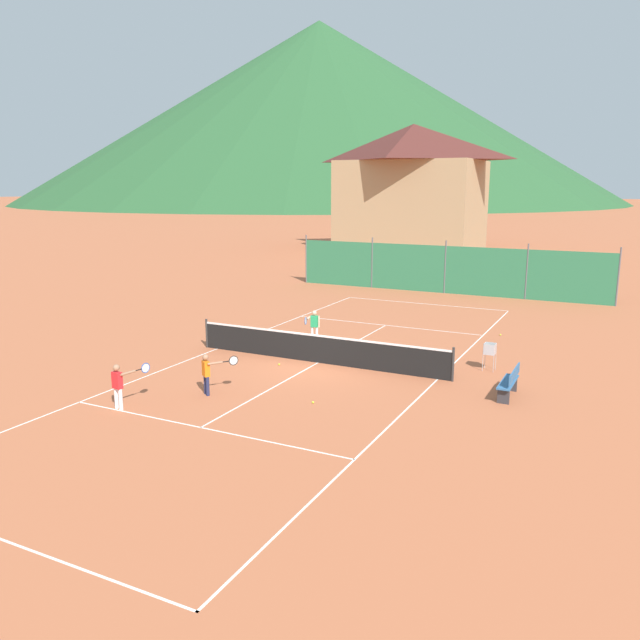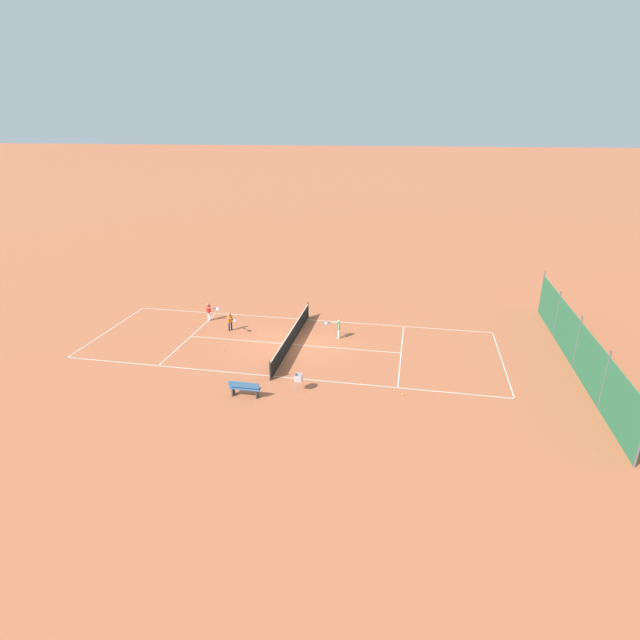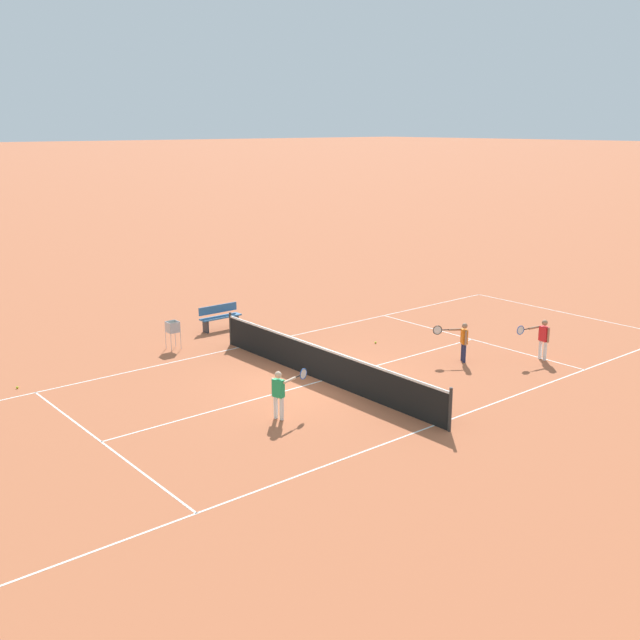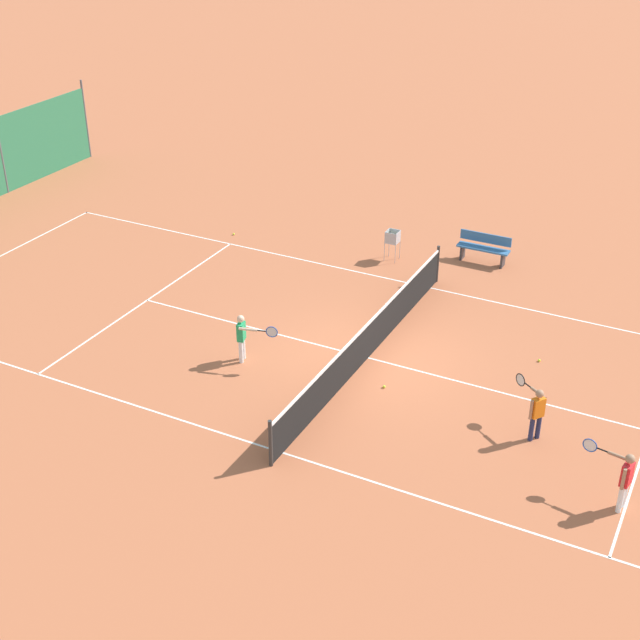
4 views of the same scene
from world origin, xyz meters
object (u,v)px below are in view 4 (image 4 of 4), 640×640
at_px(tennis_net, 368,339).
at_px(ball_hopper, 393,239).
at_px(player_near_baseline, 243,335).
at_px(tennis_ball_by_net_left, 384,387).
at_px(tennis_ball_alley_left, 234,234).
at_px(courtside_bench, 484,248).
at_px(player_far_service, 536,409).
at_px(player_far_baseline, 624,477).
at_px(tennis_ball_far_corner, 539,360).

relative_size(tennis_net, ball_hopper, 10.31).
relative_size(player_near_baseline, tennis_ball_by_net_left, 18.11).
height_order(tennis_ball_alley_left, ball_hopper, ball_hopper).
bearing_deg(ball_hopper, tennis_ball_alley_left, 96.60).
xyz_separation_m(tennis_net, courtside_bench, (6.34, -0.73, -0.05)).
relative_size(tennis_ball_by_net_left, courtside_bench, 0.04).
bearing_deg(player_far_service, courtside_bench, 24.93).
relative_size(tennis_ball_alley_left, courtside_bench, 0.04).
bearing_deg(player_far_service, ball_hopper, 41.95).
xyz_separation_m(player_near_baseline, player_far_service, (0.12, -6.80, -0.01)).
xyz_separation_m(player_far_service, ball_hopper, (6.62, 5.95, -0.04)).
distance_m(tennis_net, player_near_baseline, 2.90).
distance_m(player_far_baseline, tennis_ball_far_corner, 5.17).
relative_size(player_far_service, tennis_ball_far_corner, 17.94).
xyz_separation_m(tennis_ball_far_corner, ball_hopper, (3.63, 5.29, 0.62)).
bearing_deg(courtside_bench, player_near_baseline, 157.38).
xyz_separation_m(player_near_baseline, tennis_ball_alley_left, (6.16, 4.15, -0.67)).
height_order(player_far_service, tennis_ball_by_net_left, player_far_service).
xyz_separation_m(player_far_baseline, tennis_ball_by_net_left, (1.71, 5.41, -0.68)).
distance_m(player_far_service, tennis_ball_alley_left, 12.53).
distance_m(tennis_ball_far_corner, tennis_ball_by_net_left, 3.86).
xyz_separation_m(player_far_service, tennis_ball_alley_left, (6.04, 10.96, -0.66)).
relative_size(tennis_net, courtside_bench, 6.12).
relative_size(tennis_ball_by_net_left, ball_hopper, 0.07).
bearing_deg(player_far_baseline, tennis_ball_by_net_left, 72.47).
height_order(player_near_baseline, ball_hopper, player_near_baseline).
bearing_deg(player_far_service, player_near_baseline, 91.04).
relative_size(player_far_baseline, tennis_ball_far_corner, 18.59).
relative_size(tennis_net, tennis_ball_far_corner, 139.09).
xyz_separation_m(player_far_service, tennis_ball_far_corner, (2.99, 0.66, -0.66)).
xyz_separation_m(tennis_net, tennis_ball_by_net_left, (-1.01, -0.86, -0.47)).
bearing_deg(player_far_baseline, ball_hopper, 44.66).
bearing_deg(player_far_service, player_far_baseline, -125.35).
height_order(player_far_service, tennis_ball_alley_left, player_far_service).
height_order(player_far_baseline, tennis_ball_far_corner, player_far_baseline).
xyz_separation_m(player_far_service, player_far_baseline, (-1.40, -1.98, 0.02)).
relative_size(player_near_baseline, player_far_service, 1.01).
bearing_deg(tennis_net, tennis_ball_by_net_left, -139.56).
height_order(player_far_baseline, ball_hopper, player_far_baseline).
distance_m(player_far_service, courtside_bench, 8.45).
bearing_deg(tennis_ball_alley_left, courtside_bench, -77.62).
relative_size(tennis_net, player_far_baseline, 7.48).
xyz_separation_m(player_near_baseline, courtside_bench, (7.78, -3.24, -0.25)).
height_order(tennis_net, player_far_baseline, player_far_baseline).
height_order(ball_hopper, courtside_bench, ball_hopper).
height_order(tennis_ball_far_corner, ball_hopper, ball_hopper).
bearing_deg(player_near_baseline, player_far_baseline, -98.28).
xyz_separation_m(player_near_baseline, player_far_baseline, (-1.28, -8.78, 0.02)).
height_order(player_near_baseline, player_far_baseline, player_far_baseline).
height_order(player_near_baseline, tennis_ball_by_net_left, player_near_baseline).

